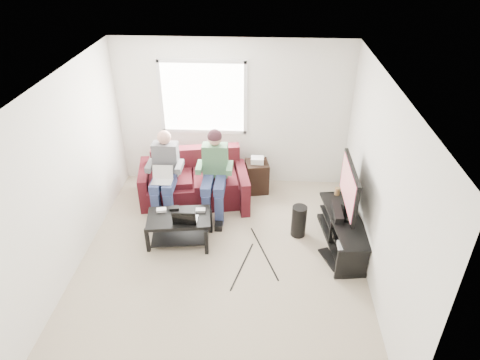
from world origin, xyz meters
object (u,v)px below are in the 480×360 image
object	(u,v)px
tv_stand	(344,233)
subwoofer	(299,221)
coffee_table	(179,223)
end_table	(257,176)
tv	(349,188)
sofa	(194,183)

from	to	relation	value
tv_stand	subwoofer	size ratio (longest dim) A/B	2.95
tv_stand	subwoofer	world-z (taller)	subwoofer
tv_stand	coffee_table	bearing A→B (deg)	-178.32
coffee_table	subwoofer	distance (m)	1.80
tv_stand	end_table	world-z (taller)	end_table
coffee_table	tv_stand	bearing A→B (deg)	1.68
coffee_table	end_table	bearing A→B (deg)	53.70
coffee_table	end_table	distance (m)	1.87
coffee_table	tv	world-z (taller)	tv
tv_stand	sofa	bearing A→B (deg)	155.59
tv	coffee_table	bearing A→B (deg)	-175.96
sofa	subwoofer	world-z (taller)	sofa
tv_stand	end_table	xyz separation A→B (m)	(-1.32, 1.43, 0.08)
coffee_table	end_table	world-z (taller)	end_table
sofa	end_table	size ratio (longest dim) A/B	2.97
sofa	subwoofer	bearing A→B (deg)	-26.90
tv_stand	end_table	size ratio (longest dim) A/B	2.25
coffee_table	tv_stand	distance (m)	2.43
coffee_table	sofa	bearing A→B (deg)	88.01
sofa	coffee_table	size ratio (longest dim) A/B	2.01
subwoofer	end_table	bearing A→B (deg)	118.54
tv	end_table	xyz separation A→B (m)	(-1.32, 1.33, -0.64)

